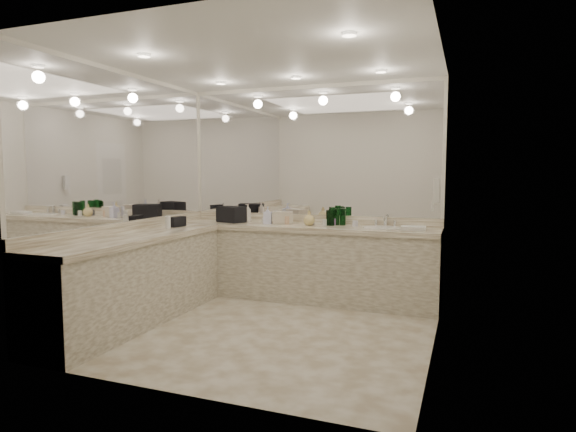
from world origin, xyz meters
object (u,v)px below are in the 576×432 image
at_px(wall_phone, 436,191).
at_px(soap_bottle_a, 248,213).
at_px(soap_bottle_b, 268,215).
at_px(black_toiletry_bag, 231,214).
at_px(cream_cosmetic_case, 283,218).
at_px(sink, 382,229).
at_px(soap_bottle_c, 309,218).
at_px(hand_towel, 413,228).

relative_size(wall_phone, soap_bottle_a, 1.05).
bearing_deg(soap_bottle_a, wall_phone, -13.97).
bearing_deg(soap_bottle_b, black_toiletry_bag, 175.43).
xyz_separation_m(black_toiletry_bag, cream_cosmetic_case, (0.67, 0.07, -0.03)).
xyz_separation_m(sink, wall_phone, (0.61, -0.50, 0.46)).
bearing_deg(soap_bottle_c, sink, 0.42).
bearing_deg(wall_phone, cream_cosmetic_case, 163.24).
distance_m(sink, black_toiletry_bag, 1.90).
xyz_separation_m(black_toiletry_bag, soap_bottle_c, (1.03, 0.01, -0.01)).
distance_m(black_toiletry_bag, cream_cosmetic_case, 0.68).
bearing_deg(wall_phone, soap_bottle_b, 167.41).
bearing_deg(sink, black_toiletry_bag, -179.56).
height_order(hand_towel, soap_bottle_b, soap_bottle_b).
distance_m(black_toiletry_bag, hand_towel, 2.25).
height_order(soap_bottle_b, soap_bottle_c, soap_bottle_b).
bearing_deg(wall_phone, black_toiletry_bag, 169.04).
bearing_deg(black_toiletry_bag, sink, 0.44).
xyz_separation_m(sink, soap_bottle_b, (-1.38, -0.06, 0.11)).
bearing_deg(hand_towel, wall_phone, -59.19).
distance_m(wall_phone, hand_towel, 0.66).
height_order(black_toiletry_bag, soap_bottle_c, black_toiletry_bag).
relative_size(cream_cosmetic_case, soap_bottle_c, 1.40).
bearing_deg(wall_phone, soap_bottle_c, 161.49).
xyz_separation_m(soap_bottle_b, soap_bottle_c, (0.51, 0.05, -0.02)).
distance_m(black_toiletry_bag, soap_bottle_b, 0.52).
bearing_deg(black_toiletry_bag, wall_phone, -10.96).
height_order(wall_phone, soap_bottle_b, wall_phone).
height_order(sink, soap_bottle_a, soap_bottle_a).
relative_size(wall_phone, soap_bottle_c, 1.37).
bearing_deg(cream_cosmetic_case, soap_bottle_a, 154.47).
bearing_deg(sink, wall_phone, -39.57).
xyz_separation_m(wall_phone, soap_bottle_b, (-1.99, 0.44, -0.34)).
bearing_deg(wall_phone, sink, 140.43).
distance_m(sink, wall_phone, 0.91).
height_order(sink, cream_cosmetic_case, cream_cosmetic_case).
relative_size(sink, soap_bottle_b, 2.03).
bearing_deg(hand_towel, soap_bottle_c, 177.00).
bearing_deg(soap_bottle_c, wall_phone, -18.51).
distance_m(wall_phone, soap_bottle_a, 2.41).
relative_size(sink, hand_towel, 1.68).
xyz_separation_m(sink, soap_bottle_c, (-0.87, -0.01, 0.09)).
height_order(soap_bottle_a, soap_bottle_c, soap_bottle_a).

